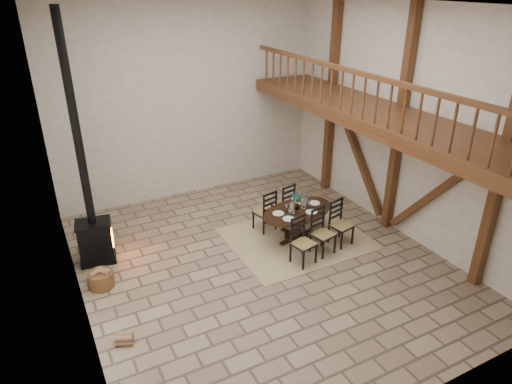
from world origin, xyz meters
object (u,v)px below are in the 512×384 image
wood_stove (91,214)px  log_basket (101,279)px  log_stack (124,339)px  dining_table (300,225)px

wood_stove → log_basket: (-0.11, -0.95, -0.94)m
log_basket → log_stack: size_ratio=1.45×
dining_table → wood_stove: bearing=150.5°
wood_stove → log_stack: bearing=-82.4°
wood_stove → log_stack: size_ratio=15.04×
log_basket → log_stack: 1.72m
log_basket → dining_table: bearing=-4.5°
dining_table → log_stack: dining_table is taller
log_basket → log_stack: bearing=-88.6°
dining_table → log_stack: size_ratio=6.63×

